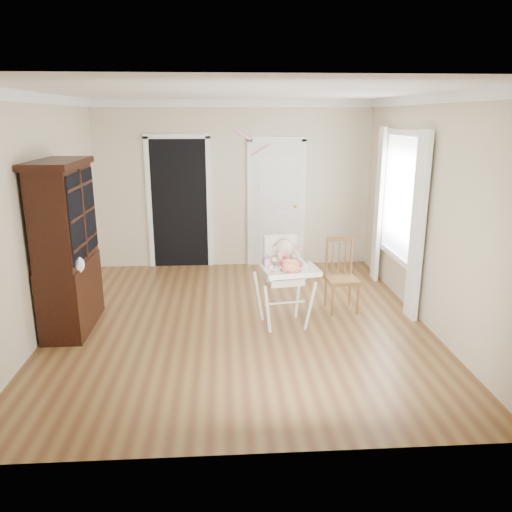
{
  "coord_description": "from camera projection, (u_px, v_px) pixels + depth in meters",
  "views": [
    {
      "loc": [
        -0.18,
        -5.7,
        2.45
      ],
      "look_at": [
        0.18,
        -0.21,
        0.9
      ],
      "focal_mm": 35.0,
      "sensor_mm": 36.0,
      "label": 1
    }
  ],
  "objects": [
    {
      "name": "streamer",
      "position": [
        241.0,
        134.0,
        6.78
      ],
      "size": [
        0.26,
        0.44,
        0.15
      ],
      "primitive_type": null,
      "rotation": [
        0.26,
        0.0,
        0.51
      ],
      "color": "pink",
      "rests_on": "ceiling"
    },
    {
      "name": "baby",
      "position": [
        284.0,
        259.0,
        5.87
      ],
      "size": [
        0.33,
        0.24,
        0.45
      ],
      "rotation": [
        0.0,
        0.0,
        0.16
      ],
      "color": "beige",
      "rests_on": "high_chair"
    },
    {
      "name": "china_cabinet",
      "position": [
        67.0,
        247.0,
        5.74
      ],
      "size": [
        0.52,
        1.18,
        1.98
      ],
      "color": "black",
      "rests_on": "floor"
    },
    {
      "name": "doorway",
      "position": [
        179.0,
        201.0,
        8.18
      ],
      "size": [
        1.06,
        0.05,
        2.22
      ],
      "color": "black",
      "rests_on": "wall_back"
    },
    {
      "name": "wall_left",
      "position": [
        40.0,
        217.0,
        5.64
      ],
      "size": [
        0.0,
        5.0,
        5.0
      ],
      "primitive_type": "plane",
      "rotation": [
        1.57,
        0.0,
        1.57
      ],
      "color": "beige",
      "rests_on": "floor"
    },
    {
      "name": "crown_molding",
      "position": [
        238.0,
        98.0,
        5.43
      ],
      "size": [
        4.5,
        5.0,
        0.12
      ],
      "primitive_type": null,
      "color": "white",
      "rests_on": "ceiling"
    },
    {
      "name": "high_chair",
      "position": [
        284.0,
        271.0,
        5.89
      ],
      "size": [
        0.73,
        0.86,
        1.1
      ],
      "rotation": [
        0.0,
        0.0,
        0.16
      ],
      "color": "white",
      "rests_on": "floor"
    },
    {
      "name": "dining_chair",
      "position": [
        341.0,
        277.0,
        6.43
      ],
      "size": [
        0.41,
        0.41,
        0.95
      ],
      "rotation": [
        0.0,
        0.0,
        0.06
      ],
      "color": "brown",
      "rests_on": "floor"
    },
    {
      "name": "window_right",
      "position": [
        399.0,
        206.0,
        6.7
      ],
      "size": [
        0.13,
        1.84,
        2.3
      ],
      "color": "white",
      "rests_on": "wall_right"
    },
    {
      "name": "ceiling",
      "position": [
        238.0,
        92.0,
        5.42
      ],
      "size": [
        5.0,
        5.0,
        0.0
      ],
      "primitive_type": "plane",
      "rotation": [
        3.14,
        0.0,
        0.0
      ],
      "color": "white",
      "rests_on": "wall_back"
    },
    {
      "name": "wall_right",
      "position": [
        428.0,
        212.0,
        5.92
      ],
      "size": [
        0.0,
        5.0,
        5.0
      ],
      "primitive_type": "plane",
      "rotation": [
        1.57,
        0.0,
        -1.57
      ],
      "color": "beige",
      "rests_on": "floor"
    },
    {
      "name": "sippy_cup",
      "position": [
        267.0,
        262.0,
        5.72
      ],
      "size": [
        0.07,
        0.07,
        0.17
      ],
      "rotation": [
        0.0,
        0.0,
        0.16
      ],
      "color": "#FF9BDC",
      "rests_on": "high_chair"
    },
    {
      "name": "wall_back",
      "position": [
        234.0,
        185.0,
        8.18
      ],
      "size": [
        4.5,
        0.0,
        4.5
      ],
      "primitive_type": "plane",
      "rotation": [
        1.57,
        0.0,
        0.0
      ],
      "color": "beige",
      "rests_on": "floor"
    },
    {
      "name": "cake",
      "position": [
        291.0,
        266.0,
        5.6
      ],
      "size": [
        0.25,
        0.25,
        0.12
      ],
      "color": "silver",
      "rests_on": "high_chair"
    },
    {
      "name": "floor",
      "position": [
        240.0,
        322.0,
        6.15
      ],
      "size": [
        5.0,
        5.0,
        0.0
      ],
      "primitive_type": "plane",
      "color": "brown",
      "rests_on": "ground"
    },
    {
      "name": "closet_door",
      "position": [
        276.0,
        205.0,
        8.29
      ],
      "size": [
        0.96,
        0.09,
        2.13
      ],
      "color": "white",
      "rests_on": "wall_back"
    }
  ]
}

